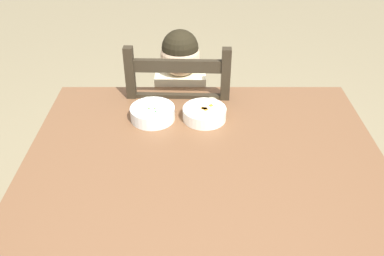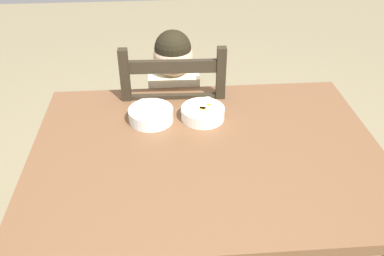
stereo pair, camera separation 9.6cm
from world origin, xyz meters
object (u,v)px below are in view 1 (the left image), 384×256
bowl_of_carrots (206,113)px  dining_chair (182,132)px  bowl_of_peas (154,113)px  dining_table (205,173)px  spoon (192,115)px  child_figure (182,101)px

bowl_of_carrots → dining_chair: bearing=108.4°
dining_chair → bowl_of_carrots: dining_chair is taller
bowl_of_peas → bowl_of_carrots: bearing=0.0°
dining_chair → bowl_of_carrots: size_ratio=5.71×
dining_table → spoon: 0.25m
child_figure → spoon: 0.29m
dining_chair → bowl_of_peas: 0.43m
dining_table → bowl_of_carrots: 0.23m
bowl_of_carrots → spoon: bowl_of_carrots is taller
child_figure → bowl_of_carrots: size_ratio=5.77×
bowl_of_carrots → spoon: size_ratio=1.45×
bowl_of_peas → bowl_of_carrots: bowl_of_peas is taller
dining_table → child_figure: child_figure is taller
bowl_of_peas → spoon: bowl_of_peas is taller
dining_table → dining_chair: 0.53m
dining_table → bowl_of_carrots: (0.01, 0.20, 0.13)m
child_figure → bowl_of_peas: (-0.10, -0.29, 0.12)m
dining_chair → child_figure: child_figure is taller
dining_table → spoon: spoon is taller
child_figure → spoon: (0.05, -0.27, 0.10)m
dining_table → bowl_of_carrots: size_ratio=7.32×
dining_chair → bowl_of_peas: dining_chair is taller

